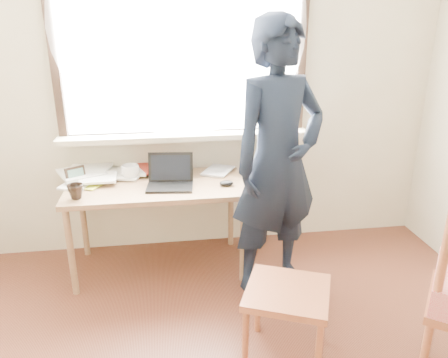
{
  "coord_description": "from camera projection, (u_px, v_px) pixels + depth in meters",
  "views": [
    {
      "loc": [
        -0.37,
        -1.26,
        1.76
      ],
      "look_at": [
        -0.05,
        0.95,
        0.93
      ],
      "focal_mm": 35.0,
      "sensor_mm": 36.0,
      "label": 1
    }
  ],
  "objects": [
    {
      "name": "laptop",
      "position": [
        170.0,
        178.0,
        3.02
      ],
      "size": [
        0.34,
        0.29,
        0.21
      ],
      "color": "black",
      "rests_on": "desk"
    },
    {
      "name": "book_a",
      "position": [
        111.0,
        174.0,
        3.23
      ],
      "size": [
        0.24,
        0.28,
        0.02
      ],
      "primitive_type": "imported",
      "rotation": [
        0.0,
        0.0,
        0.26
      ],
      "color": "white",
      "rests_on": "desk"
    },
    {
      "name": "mug_white",
      "position": [
        130.0,
        172.0,
        3.14
      ],
      "size": [
        0.18,
        0.18,
        0.1
      ],
      "primitive_type": "imported",
      "rotation": [
        0.0,
        0.0,
        0.87
      ],
      "color": "white",
      "rests_on": "desk"
    },
    {
      "name": "book_b",
      "position": [
        207.0,
        170.0,
        3.32
      ],
      "size": [
        0.29,
        0.31,
        0.02
      ],
      "primitive_type": "imported",
      "rotation": [
        0.0,
        0.0,
        -0.49
      ],
      "color": "white",
      "rests_on": "desk"
    },
    {
      "name": "room_shell",
      "position": [
        265.0,
        57.0,
        1.45
      ],
      "size": [
        3.52,
        4.02,
        2.61
      ],
      "color": "beige",
      "rests_on": "ground"
    },
    {
      "name": "desk_clutter",
      "position": [
        125.0,
        175.0,
        3.16
      ],
      "size": [
        0.9,
        0.49,
        0.04
      ],
      "color": "white",
      "rests_on": "desk"
    },
    {
      "name": "work_chair",
      "position": [
        287.0,
        300.0,
        2.29
      ],
      "size": [
        0.55,
        0.54,
        0.43
      ],
      "color": "#9A5332",
      "rests_on": "ground"
    },
    {
      "name": "picture_frame",
      "position": [
        76.0,
        176.0,
        3.05
      ],
      "size": [
        0.13,
        0.09,
        0.11
      ],
      "color": "black",
      "rests_on": "desk"
    },
    {
      "name": "mug_dark",
      "position": [
        76.0,
        192.0,
        2.8
      ],
      "size": [
        0.14,
        0.14,
        0.1
      ],
      "primitive_type": "imported",
      "rotation": [
        0.0,
        0.0,
        -0.55
      ],
      "color": "black",
      "rests_on": "desk"
    },
    {
      "name": "desk",
      "position": [
        157.0,
        193.0,
        3.08
      ],
      "size": [
        1.23,
        0.62,
        0.66
      ],
      "color": "olive",
      "rests_on": "ground"
    },
    {
      "name": "mouse",
      "position": [
        226.0,
        183.0,
        3.02
      ],
      "size": [
        0.1,
        0.07,
        0.04
      ],
      "primitive_type": "ellipsoid",
      "color": "black",
      "rests_on": "desk"
    },
    {
      "name": "person",
      "position": [
        278.0,
        162.0,
        2.77
      ],
      "size": [
        0.76,
        0.63,
        1.79
      ],
      "primitive_type": "imported",
      "rotation": [
        0.0,
        0.0,
        0.35
      ],
      "color": "black",
      "rests_on": "ground"
    }
  ]
}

